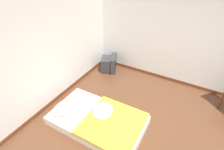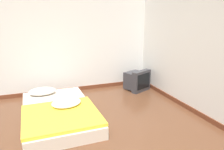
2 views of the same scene
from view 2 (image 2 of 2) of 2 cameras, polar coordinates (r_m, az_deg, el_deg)
name	(u,v)px [view 2 (image 2 of 2)]	position (r m, az deg, el deg)	size (l,w,h in m)	color
wall_back	(39,37)	(4.94, -18.56, 9.51)	(7.37, 0.08, 2.60)	silver
mattress_bed	(58,111)	(3.93, -13.90, -9.18)	(1.17, 1.97, 0.34)	beige
crt_tv	(137,80)	(5.20, 6.52, -1.42)	(0.62, 0.60, 0.49)	#333338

